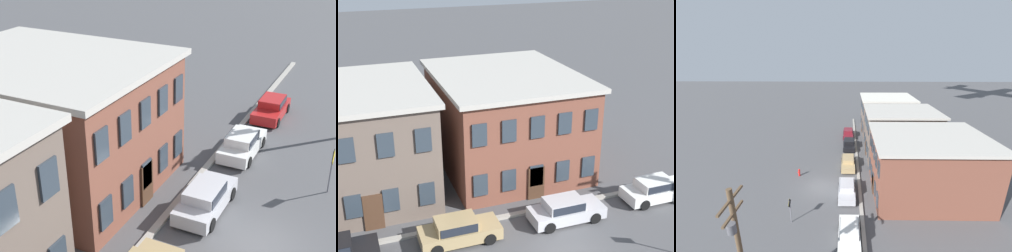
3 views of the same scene
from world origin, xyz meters
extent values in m
cube|color=#9E998E|center=(0.00, 4.50, 0.08)|extent=(56.00, 0.36, 0.16)
cube|color=#66564C|center=(-9.15, 10.99, 3.38)|extent=(8.18, 9.99, 6.76)
cube|color=#B7B2A8|center=(-9.15, 10.99, 6.91)|extent=(8.68, 10.49, 0.30)
cube|color=#2D3842|center=(-10.17, 5.94, 1.69)|extent=(0.90, 0.10, 1.40)
cube|color=#2D3842|center=(-10.17, 5.94, 5.07)|extent=(0.90, 0.10, 1.40)
cube|color=#2D3842|center=(-8.13, 5.94, 1.69)|extent=(0.90, 0.10, 1.40)
cube|color=#2D3842|center=(-8.13, 5.94, 5.07)|extent=(0.90, 0.10, 1.40)
cube|color=#2D3842|center=(-6.08, 5.94, 1.69)|extent=(0.90, 0.10, 1.40)
cube|color=#2D3842|center=(-6.08, 5.94, 5.07)|extent=(0.90, 0.10, 1.40)
cube|color=#472D1E|center=(-9.15, 5.94, 1.10)|extent=(1.10, 0.10, 2.20)
cube|color=brown|center=(0.81, 11.69, 3.26)|extent=(9.15, 11.38, 6.52)
cube|color=#B7B2A8|center=(0.81, 11.69, 6.67)|extent=(9.65, 11.88, 0.30)
cube|color=#2D3842|center=(-2.85, 5.94, 1.63)|extent=(0.90, 0.10, 1.40)
cube|color=#2D3842|center=(-2.85, 5.94, 4.89)|extent=(0.90, 0.10, 1.40)
cube|color=#2D3842|center=(-1.02, 5.94, 1.63)|extent=(0.90, 0.10, 1.40)
cube|color=#2D3842|center=(-1.02, 5.94, 4.89)|extent=(0.90, 0.10, 1.40)
cube|color=#2D3842|center=(0.81, 5.94, 1.63)|extent=(0.90, 0.10, 1.40)
cube|color=#2D3842|center=(0.81, 5.94, 4.89)|extent=(0.90, 0.10, 1.40)
cube|color=#2D3842|center=(2.65, 5.94, 1.63)|extent=(0.90, 0.10, 1.40)
cube|color=#2D3842|center=(2.65, 5.94, 4.89)|extent=(0.90, 0.10, 1.40)
cube|color=#2D3842|center=(4.48, 5.94, 1.63)|extent=(0.90, 0.10, 1.40)
cube|color=#2D3842|center=(4.48, 5.94, 4.89)|extent=(0.90, 0.10, 1.40)
cube|color=#472D1E|center=(0.81, 5.94, 1.10)|extent=(1.10, 0.10, 2.20)
cylinder|color=black|center=(-9.92, 4.20, 0.33)|extent=(0.66, 0.22, 0.66)
cube|color=tan|center=(-4.91, 3.18, 0.53)|extent=(4.40, 1.80, 0.70)
cube|color=tan|center=(-5.11, 3.18, 1.15)|extent=(2.20, 1.51, 0.55)
cube|color=#1E232D|center=(-5.11, 3.18, 1.15)|extent=(2.02, 1.58, 0.48)
cylinder|color=black|center=(-3.46, 4.03, 0.33)|extent=(0.66, 0.22, 0.66)
cylinder|color=black|center=(-3.46, 2.33, 0.33)|extent=(0.66, 0.22, 0.66)
cylinder|color=black|center=(-6.36, 4.03, 0.33)|extent=(0.66, 0.22, 0.66)
cylinder|color=black|center=(-6.36, 2.33, 0.33)|extent=(0.66, 0.22, 0.66)
cube|color=#B7B7BC|center=(1.47, 3.03, 0.53)|extent=(4.40, 1.80, 0.70)
cube|color=#B7B7BC|center=(1.27, 3.03, 1.15)|extent=(2.20, 1.51, 0.55)
cube|color=#1E232D|center=(1.27, 3.03, 1.15)|extent=(2.02, 1.58, 0.48)
cylinder|color=black|center=(2.92, 3.88, 0.33)|extent=(0.66, 0.22, 0.66)
cylinder|color=black|center=(2.92, 2.18, 0.33)|extent=(0.66, 0.22, 0.66)
cylinder|color=black|center=(0.02, 3.88, 0.33)|extent=(0.66, 0.22, 0.66)
cylinder|color=black|center=(0.02, 2.18, 0.33)|extent=(0.66, 0.22, 0.66)
cube|color=silver|center=(7.95, 3.25, 0.53)|extent=(4.40, 1.80, 0.70)
cube|color=silver|center=(7.75, 3.25, 1.15)|extent=(2.20, 1.51, 0.55)
cube|color=#1E232D|center=(7.75, 3.25, 1.15)|extent=(2.02, 1.58, 0.48)
cylinder|color=black|center=(9.40, 4.10, 0.33)|extent=(0.66, 0.22, 0.66)
cylinder|color=black|center=(6.50, 4.10, 0.33)|extent=(0.66, 0.22, 0.66)
cylinder|color=black|center=(6.50, 2.40, 0.33)|extent=(0.66, 0.22, 0.66)
camera|label=1|loc=(-16.67, -3.78, 13.37)|focal=50.00mm
camera|label=2|loc=(-10.01, -17.86, 15.25)|focal=50.00mm
camera|label=3|loc=(22.80, 3.03, 15.08)|focal=24.00mm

